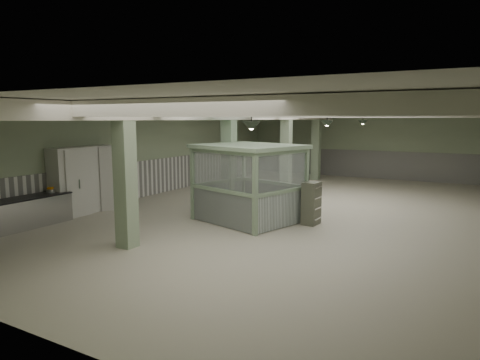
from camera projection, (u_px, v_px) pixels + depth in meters
The scene contains 26 objects.
floor at pixel (306, 213), 14.78m from camera, with size 20.00×20.00×0.00m, color beige.
ceiling at pixel (308, 107), 14.27m from camera, with size 14.00×20.00×0.02m, color beige.
wall_back at pixel (373, 145), 23.15m from camera, with size 14.00×0.02×3.60m, color #9DAF8C.
wall_front at pixel (50, 222), 5.91m from camera, with size 14.00×0.02×3.60m, color #9DAF8C.
wall_left at pixel (149, 153), 17.94m from camera, with size 0.02×20.00×3.60m, color #9DAF8C.
wainscot_left at pixel (151, 178), 18.07m from camera, with size 0.05×19.90×1.50m, color white.
wainscot_back at pixel (372, 164), 23.28m from camera, with size 13.90×0.05×1.50m, color white.
girder at pixel (243, 114), 15.52m from camera, with size 0.45×19.90×0.40m, color silver.
beam_a at pixel (164, 108), 7.83m from camera, with size 13.90×0.35×0.32m, color silver.
beam_b at pixel (233, 110), 9.99m from camera, with size 13.90×0.35×0.32m, color silver.
beam_c at pixel (277, 112), 12.14m from camera, with size 13.90×0.35×0.32m, color silver.
beam_d at pixel (308, 113), 14.30m from camera, with size 13.90×0.35×0.32m, color silver.
beam_e at pixel (331, 113), 16.45m from camera, with size 13.90×0.35×0.32m, color silver.
beam_f at pixel (349, 114), 18.61m from camera, with size 13.90×0.35×0.32m, color silver.
beam_g at pixel (363, 115), 20.76m from camera, with size 13.90×0.35×0.32m, color silver.
column_a at pixel (125, 177), 10.57m from camera, with size 0.42×0.42×3.60m, color #92A988.
column_b at pixel (229, 160), 14.88m from camera, with size 0.42×0.42×3.60m, color #92A988.
column_c at pixel (286, 151), 19.19m from camera, with size 0.42×0.42×3.60m, color #92A988.
column_d at pixel (316, 146), 22.64m from camera, with size 0.42×0.42×3.60m, color #92A988.
pendant_front at pixel (251, 126), 9.80m from camera, with size 0.44×0.44×0.22m, color #2B392A.
pendant_mid at pixel (327, 124), 14.54m from camera, with size 0.44×0.44×0.22m, color #2B392A.
pendant_back at pixel (363, 123), 18.85m from camera, with size 0.44×0.44×0.22m, color #2B392A.
orange_bowl at pixel (51, 191), 13.53m from camera, with size 0.27×0.27×0.10m, color #B2B2B7.
walkin_cooler at pixel (86, 179), 14.67m from camera, with size 1.07×2.58×2.37m.
guard_booth at pixel (249, 169), 13.40m from camera, with size 3.60×3.29×2.42m.
filing_cabinet at pixel (311, 203), 13.07m from camera, with size 0.42×0.61×1.31m, color #606252.
Camera 1 is at (5.13, -13.73, 3.22)m, focal length 32.00 mm.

